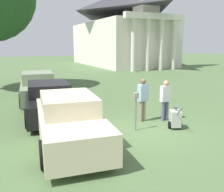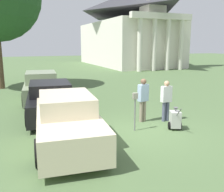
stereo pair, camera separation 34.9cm
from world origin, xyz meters
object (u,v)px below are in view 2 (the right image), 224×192
object	(u,v)px
parked_car_black	(50,99)
person_supervisor	(166,98)
church	(128,27)
parking_meter	(135,105)
person_worker	(143,97)
equipment_cart	(175,119)
parked_car_sage	(41,87)
parked_car_cream	(66,119)

from	to	relation	value
parked_car_black	person_supervisor	size ratio (longest dim) A/B	3.16
person_supervisor	church	world-z (taller)	church
parking_meter	person_worker	world-z (taller)	person_worker
person_supervisor	parked_car_black	bearing A→B (deg)	-33.03
parked_car_black	equipment_cart	bearing A→B (deg)	-37.55
person_supervisor	parked_car_sage	bearing A→B (deg)	-54.59
parked_car_black	parked_car_sage	world-z (taller)	parked_car_sage
parked_car_sage	church	xyz separation A→B (m)	(15.09, 20.08, 4.83)
parked_car_black	person_worker	bearing A→B (deg)	-30.55
parked_car_black	person_worker	world-z (taller)	person_worker
church	equipment_cart	bearing A→B (deg)	-112.36
parked_car_cream	parked_car_black	xyz separation A→B (m)	(0.00, 3.37, -0.05)
parking_meter	equipment_cart	distance (m)	1.63
parked_car_cream	parked_car_black	bearing A→B (deg)	96.08
parked_car_cream	church	xyz separation A→B (m)	(15.09, 26.66, 4.83)
parked_car_cream	parked_car_sage	world-z (taller)	parked_car_sage
parking_meter	person_worker	xyz separation A→B (m)	(0.81, 0.86, 0.03)
church	parking_meter	bearing A→B (deg)	-115.29
parked_car_cream	person_worker	bearing A→B (deg)	21.25
parked_car_sage	church	size ratio (longest dim) A/B	0.23
parking_meter	person_supervisor	world-z (taller)	person_supervisor
parking_meter	parked_car_black	bearing A→B (deg)	126.97
equipment_cart	church	distance (m)	29.72
person_supervisor	parked_car_cream	bearing A→B (deg)	8.32
parking_meter	church	xyz separation A→B (m)	(12.58, 26.63, 4.60)
parked_car_cream	parked_car_sage	bearing A→B (deg)	96.08
parked_car_black	parking_meter	size ratio (longest dim) A/B	3.75
parked_car_black	equipment_cart	size ratio (longest dim) A/B	5.30
parked_car_cream	equipment_cart	distance (m)	3.99
parked_car_sage	equipment_cart	size ratio (longest dim) A/B	5.29
parked_car_black	person_supervisor	xyz separation A→B (m)	(4.22, -2.77, 0.26)
parked_car_sage	person_supervisor	world-z (taller)	person_supervisor
person_supervisor	church	size ratio (longest dim) A/B	0.07
person_worker	parking_meter	bearing A→B (deg)	33.03
parked_car_cream	parking_meter	bearing A→B (deg)	6.87
church	parked_car_cream	bearing A→B (deg)	-119.51
parked_car_cream	equipment_cart	bearing A→B (deg)	0.23
parked_car_cream	person_worker	world-z (taller)	person_worker
equipment_cart	parked_car_cream	bearing A→B (deg)	-162.77
parked_car_black	parking_meter	xyz separation A→B (m)	(2.51, -3.33, 0.28)
person_supervisor	church	distance (m)	28.61
equipment_cart	person_worker	bearing A→B (deg)	139.16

